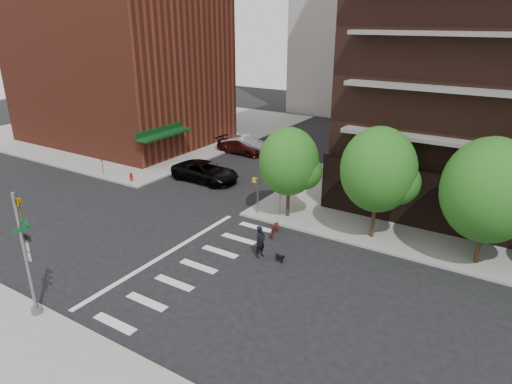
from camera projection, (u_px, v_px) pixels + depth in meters
The scene contains 17 objects.
ground at pixel (159, 253), 26.90m from camera, with size 120.00×120.00×0.00m, color black.
sidewalk_nw at pixel (146, 126), 57.63m from camera, with size 31.00×33.00×0.15m, color gray.
crosswalk at pixel (188, 263), 25.80m from camera, with size 3.85×13.00×0.01m.
midrise_nw at pixel (118, 46), 48.43m from camera, with size 21.40×15.50×20.00m.
tree_a at pixel (289, 162), 30.16m from camera, with size 4.00×4.00×5.90m.
tree_b at pixel (378, 170), 26.99m from camera, with size 4.50×4.50×6.65m.
tree_c at pixel (489, 190), 24.03m from camera, with size 5.00×5.00×6.80m.
traffic_signal at pixel (28, 265), 20.26m from camera, with size 0.90×0.75×6.00m.
pedestrian_signal at pixel (263, 190), 31.33m from camera, with size 2.18×0.67×2.60m.
fire_hydrant at pixel (131, 176), 38.09m from camera, with size 0.24×0.24×0.73m.
parking_meter at pixel (102, 165), 39.69m from camera, with size 0.10×0.08×1.32m.
parked_car_black at pixel (205, 172), 38.38m from camera, with size 5.94×2.74×1.65m, color black.
parked_car_maroon at pixel (241, 146), 46.27m from camera, with size 5.28×2.14×1.53m, color #42120E.
parked_car_silver at pixel (247, 145), 46.24m from camera, with size 5.23×1.82×1.72m, color silver.
scooter at pixel (275, 228), 28.97m from camera, with size 0.62×1.77×0.93m, color maroon.
dog_walker at pixel (260, 242), 26.10m from camera, with size 0.46×0.70×1.93m, color black.
dog at pixel (280, 257), 25.74m from camera, with size 0.60×0.30×0.50m.
Camera 1 is at (17.58, -17.07, 13.00)m, focal length 32.00 mm.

